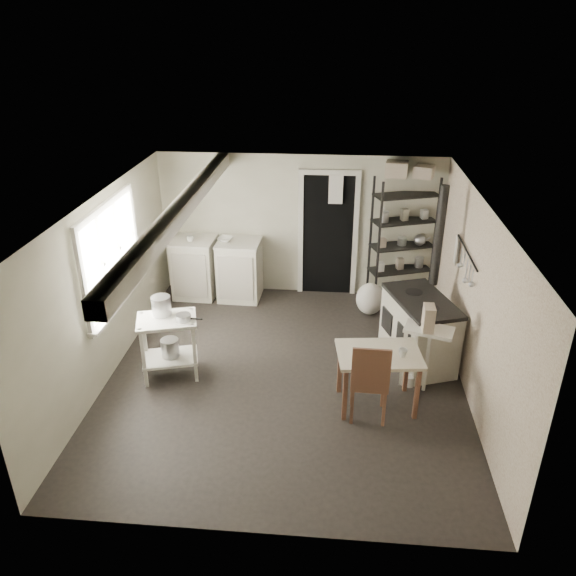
# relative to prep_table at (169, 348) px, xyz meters

# --- Properties ---
(floor) EXTENTS (5.00, 5.00, 0.00)m
(floor) POSITION_rel_prep_table_xyz_m (1.47, 0.13, -0.40)
(floor) COLOR black
(floor) RESTS_ON ground
(ceiling) EXTENTS (5.00, 5.00, 0.00)m
(ceiling) POSITION_rel_prep_table_xyz_m (1.47, 0.13, 1.90)
(ceiling) COLOR silver
(ceiling) RESTS_ON wall_back
(wall_back) EXTENTS (4.50, 0.02, 2.30)m
(wall_back) POSITION_rel_prep_table_xyz_m (1.47, 2.63, 0.75)
(wall_back) COLOR #BCB8A1
(wall_back) RESTS_ON ground
(wall_front) EXTENTS (4.50, 0.02, 2.30)m
(wall_front) POSITION_rel_prep_table_xyz_m (1.47, -2.37, 0.75)
(wall_front) COLOR #BCB8A1
(wall_front) RESTS_ON ground
(wall_left) EXTENTS (0.02, 5.00, 2.30)m
(wall_left) POSITION_rel_prep_table_xyz_m (-0.78, 0.13, 0.75)
(wall_left) COLOR #BCB8A1
(wall_left) RESTS_ON ground
(wall_right) EXTENTS (0.02, 5.00, 2.30)m
(wall_right) POSITION_rel_prep_table_xyz_m (3.72, 0.13, 0.75)
(wall_right) COLOR #BCB8A1
(wall_right) RESTS_ON ground
(window) EXTENTS (0.12, 1.76, 1.28)m
(window) POSITION_rel_prep_table_xyz_m (-0.75, 0.33, 1.10)
(window) COLOR silver
(window) RESTS_ON wall_left
(doorway) EXTENTS (0.96, 0.10, 2.08)m
(doorway) POSITION_rel_prep_table_xyz_m (1.92, 2.60, 0.60)
(doorway) COLOR silver
(doorway) RESTS_ON ground
(ceiling_beam) EXTENTS (0.18, 5.00, 0.18)m
(ceiling_beam) POSITION_rel_prep_table_xyz_m (0.27, 0.13, 1.80)
(ceiling_beam) COLOR silver
(ceiling_beam) RESTS_ON ceiling
(wallpaper_panel) EXTENTS (0.01, 5.00, 2.30)m
(wallpaper_panel) POSITION_rel_prep_table_xyz_m (3.71, 0.13, 0.75)
(wallpaper_panel) COLOR beige
(wallpaper_panel) RESTS_ON wall_right
(utensil_rail) EXTENTS (0.06, 1.20, 0.44)m
(utensil_rail) POSITION_rel_prep_table_xyz_m (3.66, 0.73, 1.15)
(utensil_rail) COLOR #A9A9AB
(utensil_rail) RESTS_ON wall_right
(prep_table) EXTENTS (0.83, 0.69, 0.82)m
(prep_table) POSITION_rel_prep_table_xyz_m (0.00, 0.00, 0.00)
(prep_table) COLOR silver
(prep_table) RESTS_ON ground
(stockpot) EXTENTS (0.24, 0.24, 0.26)m
(stockpot) POSITION_rel_prep_table_xyz_m (-0.08, 0.10, 0.54)
(stockpot) COLOR #A9A9AB
(stockpot) RESTS_ON prep_table
(saucepan) EXTENTS (0.23, 0.23, 0.10)m
(saucepan) POSITION_rel_prep_table_xyz_m (0.22, -0.02, 0.45)
(saucepan) COLOR #A9A9AB
(saucepan) RESTS_ON prep_table
(bucket) EXTENTS (0.23, 0.23, 0.25)m
(bucket) POSITION_rel_prep_table_xyz_m (0.00, 0.02, -0.02)
(bucket) COLOR #A9A9AB
(bucket) RESTS_ON prep_table
(base_cabinets) EXTENTS (1.51, 0.69, 0.98)m
(base_cabinets) POSITION_rel_prep_table_xyz_m (0.15, 2.31, 0.06)
(base_cabinets) COLOR beige
(base_cabinets) RESTS_ON ground
(mixing_bowl) EXTENTS (0.37, 0.37, 0.08)m
(mixing_bowl) POSITION_rel_prep_table_xyz_m (0.30, 2.31, 0.56)
(mixing_bowl) COLOR silver
(mixing_bowl) RESTS_ON base_cabinets
(counter_cup) EXTENTS (0.12, 0.12, 0.09)m
(counter_cup) POSITION_rel_prep_table_xyz_m (-0.24, 2.24, 0.57)
(counter_cup) COLOR silver
(counter_cup) RESTS_ON base_cabinets
(shelf_rack) EXTENTS (1.04, 0.68, 2.04)m
(shelf_rack) POSITION_rel_prep_table_xyz_m (3.08, 2.44, 0.55)
(shelf_rack) COLOR black
(shelf_rack) RESTS_ON ground
(shelf_jar) EXTENTS (0.11, 0.11, 0.18)m
(shelf_jar) POSITION_rel_prep_table_xyz_m (2.76, 2.44, 0.96)
(shelf_jar) COLOR silver
(shelf_jar) RESTS_ON shelf_rack
(storage_box_a) EXTENTS (0.37, 0.33, 0.22)m
(storage_box_a) POSITION_rel_prep_table_xyz_m (2.91, 2.44, 1.61)
(storage_box_a) COLOR #BFB09A
(storage_box_a) RESTS_ON shelf_rack
(storage_box_b) EXTENTS (0.34, 0.33, 0.18)m
(storage_box_b) POSITION_rel_prep_table_xyz_m (3.30, 2.41, 1.59)
(storage_box_b) COLOR #BFB09A
(storage_box_b) RESTS_ON shelf_rack
(stove) EXTENTS (0.99, 1.31, 0.91)m
(stove) POSITION_rel_prep_table_xyz_m (3.19, 0.64, 0.04)
(stove) COLOR beige
(stove) RESTS_ON ground
(stovepipe) EXTENTS (0.15, 0.15, 1.49)m
(stovepipe) POSITION_rel_prep_table_xyz_m (3.39, 1.14, 1.19)
(stovepipe) COLOR black
(stovepipe) RESTS_ON stove
(side_ledge) EXTENTS (0.64, 0.47, 0.88)m
(side_ledge) POSITION_rel_prep_table_xyz_m (3.18, -0.05, 0.03)
(side_ledge) COLOR silver
(side_ledge) RESTS_ON ground
(oats_box) EXTENTS (0.13, 0.21, 0.31)m
(oats_box) POSITION_rel_prep_table_xyz_m (3.15, -0.09, 0.61)
(oats_box) COLOR #BFB09A
(oats_box) RESTS_ON side_ledge
(work_table) EXTENTS (1.02, 0.77, 0.72)m
(work_table) POSITION_rel_prep_table_xyz_m (2.59, -0.39, -0.02)
(work_table) COLOR beige
(work_table) RESTS_ON ground
(table_cup) EXTENTS (0.11, 0.11, 0.09)m
(table_cup) POSITION_rel_prep_table_xyz_m (2.85, -0.45, 0.41)
(table_cup) COLOR silver
(table_cup) RESTS_ON work_table
(chair) EXTENTS (0.43, 0.45, 1.02)m
(chair) POSITION_rel_prep_table_xyz_m (2.48, -0.60, 0.08)
(chair) COLOR #543224
(chair) RESTS_ON ground
(flour_sack) EXTENTS (0.47, 0.42, 0.52)m
(flour_sack) POSITION_rel_prep_table_xyz_m (2.61, 1.90, -0.16)
(flour_sack) COLOR silver
(flour_sack) RESTS_ON ground
(floor_crock) EXTENTS (0.14, 0.14, 0.14)m
(floor_crock) POSITION_rel_prep_table_xyz_m (3.04, 0.02, -0.33)
(floor_crock) COLOR silver
(floor_crock) RESTS_ON ground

